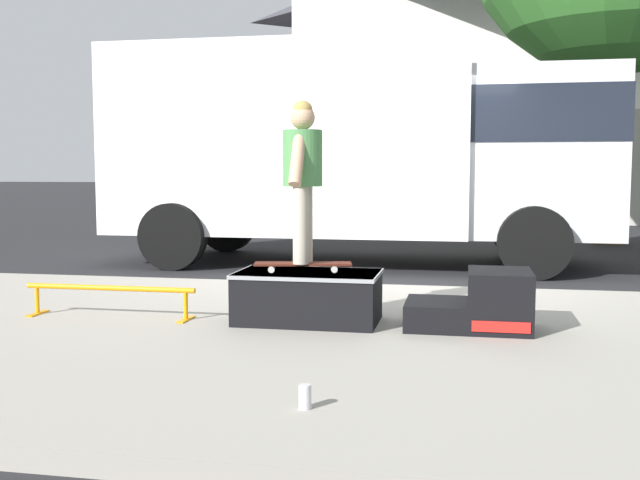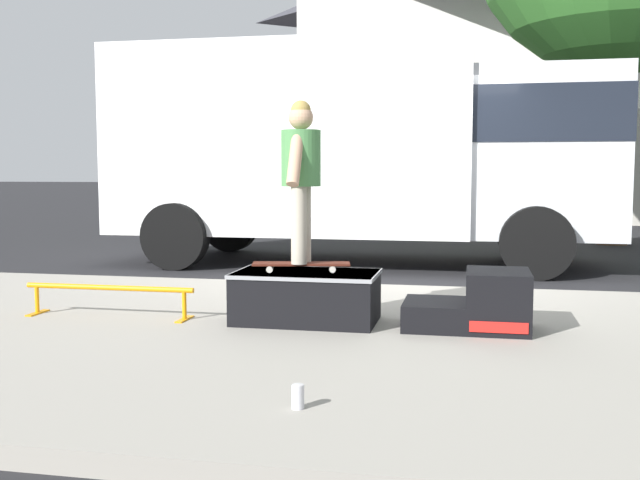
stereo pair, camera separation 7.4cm
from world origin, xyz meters
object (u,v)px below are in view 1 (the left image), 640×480
skateboard (303,264)px  skater_kid (303,168)px  skate_box (308,295)px  kicker_ramp (480,304)px  box_truck (360,144)px  grind_rail (110,293)px  soda_can (305,397)px

skateboard → skater_kid: 0.77m
skate_box → skater_kid: 1.02m
kicker_ramp → box_truck: box_truck is taller
grind_rail → kicker_ramp: bearing=2.4°
kicker_ramp → grind_rail: (-3.00, -0.12, 0.01)m
skateboard → box_truck: 4.90m
grind_rail → skater_kid: 1.92m
box_truck → kicker_ramp: bearing=-71.5°
skate_box → box_truck: bearing=93.1°
kicker_ramp → soda_can: 2.34m
soda_can → box_truck: box_truck is taller
kicker_ramp → box_truck: (-1.61, 4.80, 1.39)m
skate_box → skater_kid: (-0.05, 0.03, 1.02)m
box_truck → skate_box: bearing=-86.9°
skateboard → box_truck: size_ratio=0.12×
skate_box → grind_rail: bearing=-175.7°
soda_can → kicker_ramp: bearing=67.0°
skate_box → skateboard: size_ratio=1.42×
skate_box → box_truck: (-0.26, 4.80, 1.36)m
skater_kid → box_truck: 4.78m
kicker_ramp → soda_can: kicker_ramp is taller
box_truck → skater_kid: bearing=-87.5°
skater_kid → box_truck: bearing=92.5°
grind_rail → skate_box: bearing=4.3°
soda_can → skateboard: bearing=102.6°
skate_box → grind_rail: 1.66m
skater_kid → box_truck: box_truck is taller
skateboard → skater_kid: bearing=0.0°
skateboard → kicker_ramp: bearing=-1.2°
skater_kid → soda_can: (0.49, -2.18, -1.17)m
skate_box → box_truck: box_truck is taller
skate_box → soda_can: skate_box is taller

